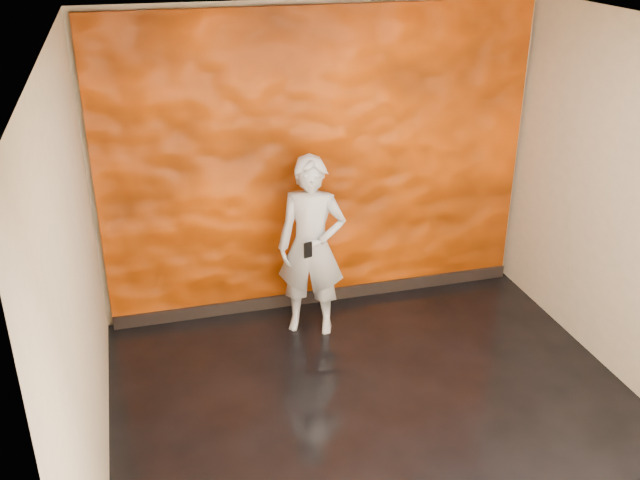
# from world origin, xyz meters

# --- Properties ---
(room) EXTENTS (4.02, 4.02, 2.81)m
(room) POSITION_xyz_m (0.00, 0.00, 1.40)
(room) COLOR black
(room) RESTS_ON ground
(feature_wall) EXTENTS (3.90, 0.06, 2.75)m
(feature_wall) POSITION_xyz_m (0.00, 1.96, 1.38)
(feature_wall) COLOR #F75101
(feature_wall) RESTS_ON ground
(baseboard) EXTENTS (3.90, 0.04, 0.12)m
(baseboard) POSITION_xyz_m (0.00, 1.92, 0.06)
(baseboard) COLOR black
(baseboard) RESTS_ON ground
(man) EXTENTS (0.69, 0.58, 1.62)m
(man) POSITION_xyz_m (-0.21, 1.48, 0.81)
(man) COLOR #A4ABB4
(man) RESTS_ON ground
(phone) EXTENTS (0.08, 0.04, 0.14)m
(phone) POSITION_xyz_m (-0.30, 1.25, 0.90)
(phone) COLOR black
(phone) RESTS_ON man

